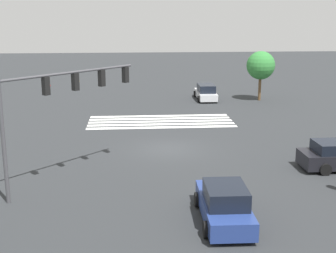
{
  "coord_description": "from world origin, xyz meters",
  "views": [
    {
      "loc": [
        2.1,
        27.58,
        8.34
      ],
      "look_at": [
        0.0,
        0.0,
        1.43
      ],
      "focal_mm": 50.0,
      "sensor_mm": 36.0,
      "label": 1
    }
  ],
  "objects_px": {
    "traffic_signal_mast": "(61,96)",
    "car_1": "(206,92)",
    "car_3": "(224,204)",
    "tree_corner_a": "(261,66)"
  },
  "relations": [
    {
      "from": "car_1",
      "to": "car_3",
      "type": "xyz_separation_m",
      "value": [
        3.36,
        26.38,
        0.03
      ]
    },
    {
      "from": "traffic_signal_mast",
      "to": "car_3",
      "type": "height_order",
      "value": "traffic_signal_mast"
    },
    {
      "from": "traffic_signal_mast",
      "to": "car_1",
      "type": "height_order",
      "value": "traffic_signal_mast"
    },
    {
      "from": "traffic_signal_mast",
      "to": "car_1",
      "type": "distance_m",
      "value": 24.22
    },
    {
      "from": "car_1",
      "to": "tree_corner_a",
      "type": "height_order",
      "value": "tree_corner_a"
    },
    {
      "from": "traffic_signal_mast",
      "to": "tree_corner_a",
      "type": "relative_size",
      "value": 1.23
    },
    {
      "from": "car_1",
      "to": "tree_corner_a",
      "type": "distance_m",
      "value": 5.7
    },
    {
      "from": "car_3",
      "to": "tree_corner_a",
      "type": "distance_m",
      "value": 27.12
    },
    {
      "from": "traffic_signal_mast",
      "to": "tree_corner_a",
      "type": "xyz_separation_m",
      "value": [
        -15.37,
        -20.86,
        -1.08
      ]
    },
    {
      "from": "tree_corner_a",
      "to": "car_1",
      "type": "bearing_deg",
      "value": -8.16
    }
  ]
}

